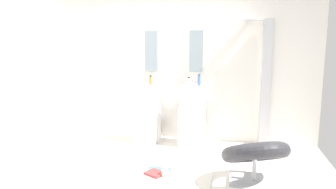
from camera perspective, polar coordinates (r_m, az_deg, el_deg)
The scene contains 17 objects.
ground_plane at distance 3.99m, azimuth -4.04°, elevation -15.05°, with size 4.80×3.60×0.04m, color silver.
rear_partition at distance 5.25m, azimuth 1.15°, elevation 5.64°, with size 4.80×0.10×2.60m, color silver.
pedestal_sink_left at distance 5.09m, azimuth -4.13°, elevation -3.53°, with size 0.41×0.41×1.10m.
pedestal_sink_right at distance 4.91m, azimuth 4.66°, elevation -3.97°, with size 0.41×0.41×1.10m.
vanity_mirror_left at distance 5.27m, azimuth -3.22°, elevation 8.28°, with size 0.22×0.03×0.69m, color #8C9EA8.
vanity_mirror_right at distance 5.11m, azimuth 5.35°, elevation 8.24°, with size 0.22×0.03×0.69m, color #8C9EA8.
shower_column at distance 5.05m, azimuth 18.06°, elevation 2.57°, with size 0.49×0.24×2.05m.
lounge_chair at distance 3.67m, azimuth 16.27°, elevation -11.36°, with size 1.03×1.03×0.65m.
towel_rack at distance 4.59m, azimuth -21.23°, elevation -3.89°, with size 0.37×0.22×0.95m.
area_rug at distance 3.92m, azimuth 0.95°, elevation -15.08°, with size 0.99×0.61×0.01m, color white.
magazine_red at distance 3.92m, azimuth -2.47°, elevation -14.80°, with size 0.22×0.20×0.03m, color #B73838.
magazine_teal at distance 4.00m, azimuth -1.82°, elevation -14.34°, with size 0.29×0.20×0.02m, color teal.
coffee_mug at distance 3.84m, azimuth -0.60°, elevation -14.71°, with size 0.09×0.09×0.10m, color white.
soap_bottle_amber at distance 4.87m, azimuth -3.30°, elevation 2.67°, with size 0.04×0.04×0.16m.
soap_bottle_blue at distance 4.78m, azimuth 5.96°, elevation 2.69°, with size 0.05×0.05×0.19m.
soap_bottle_grey at distance 4.92m, azimuth -3.37°, elevation 2.70°, with size 0.04×0.04×0.15m.
soap_bottle_white at distance 4.74m, azimuth 3.99°, elevation 2.40°, with size 0.06×0.06×0.15m.
Camera 1 is at (1.10, -3.48, 1.59)m, focal length 31.92 mm.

